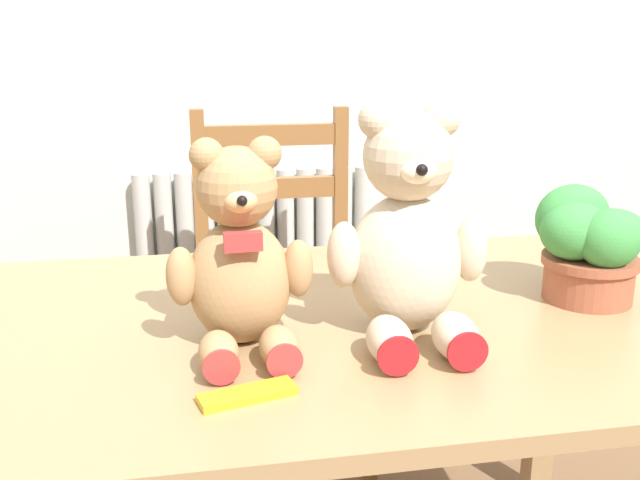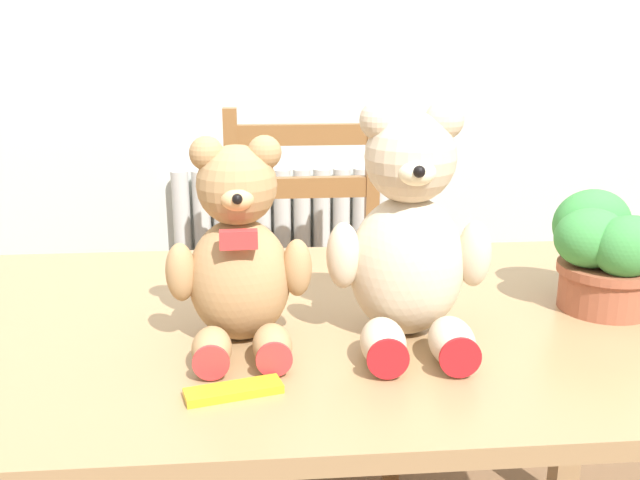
{
  "view_description": "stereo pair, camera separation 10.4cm",
  "coord_description": "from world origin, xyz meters",
  "px_view_note": "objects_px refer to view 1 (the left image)",
  "views": [
    {
      "loc": [
        -0.13,
        -0.72,
        1.19
      ],
      "look_at": [
        0.06,
        0.36,
        0.88
      ],
      "focal_mm": 40.0,
      "sensor_mm": 36.0,
      "label": 1
    },
    {
      "loc": [
        -0.03,
        -0.73,
        1.19
      ],
      "look_at": [
        0.06,
        0.36,
        0.88
      ],
      "focal_mm": 40.0,
      "sensor_mm": 36.0,
      "label": 2
    }
  ],
  "objects_px": {
    "teddy_bear_left": "(240,259)",
    "chocolate_bar": "(247,394)",
    "wooden_chair_behind": "(279,292)",
    "potted_plant": "(588,243)",
    "teddy_bear_right": "(408,237)"
  },
  "relations": [
    {
      "from": "potted_plant",
      "to": "chocolate_bar",
      "type": "xyz_separation_m",
      "value": [
        -0.66,
        -0.27,
        -0.1
      ]
    },
    {
      "from": "chocolate_bar",
      "to": "potted_plant",
      "type": "bearing_deg",
      "value": 22.59
    },
    {
      "from": "teddy_bear_right",
      "to": "potted_plant",
      "type": "xyz_separation_m",
      "value": [
        0.38,
        0.09,
        -0.06
      ]
    },
    {
      "from": "teddy_bear_left",
      "to": "potted_plant",
      "type": "height_order",
      "value": "teddy_bear_left"
    },
    {
      "from": "teddy_bear_left",
      "to": "teddy_bear_right",
      "type": "xyz_separation_m",
      "value": [
        0.27,
        -0.0,
        0.02
      ]
    },
    {
      "from": "potted_plant",
      "to": "chocolate_bar",
      "type": "relative_size",
      "value": 1.61
    },
    {
      "from": "teddy_bear_left",
      "to": "chocolate_bar",
      "type": "distance_m",
      "value": 0.23
    },
    {
      "from": "wooden_chair_behind",
      "to": "teddy_bear_left",
      "type": "height_order",
      "value": "teddy_bear_left"
    },
    {
      "from": "teddy_bear_right",
      "to": "chocolate_bar",
      "type": "height_order",
      "value": "teddy_bear_right"
    },
    {
      "from": "wooden_chair_behind",
      "to": "teddy_bear_left",
      "type": "xyz_separation_m",
      "value": [
        -0.16,
        -0.84,
        0.37
      ]
    },
    {
      "from": "wooden_chair_behind",
      "to": "potted_plant",
      "type": "xyz_separation_m",
      "value": [
        0.49,
        -0.75,
        0.34
      ]
    },
    {
      "from": "wooden_chair_behind",
      "to": "chocolate_bar",
      "type": "xyz_separation_m",
      "value": [
        -0.17,
        -1.02,
        0.23
      ]
    },
    {
      "from": "teddy_bear_right",
      "to": "potted_plant",
      "type": "height_order",
      "value": "teddy_bear_right"
    },
    {
      "from": "teddy_bear_left",
      "to": "chocolate_bar",
      "type": "bearing_deg",
      "value": 85.61
    },
    {
      "from": "wooden_chair_behind",
      "to": "potted_plant",
      "type": "distance_m",
      "value": 0.95
    }
  ]
}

